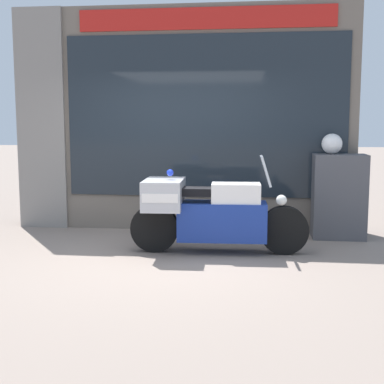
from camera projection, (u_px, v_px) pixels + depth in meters
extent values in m
plane|color=gray|center=(162.00, 259.00, 6.66)|extent=(60.00, 60.00, 0.00)
cube|color=#6B6056|center=(184.00, 120.00, 8.40)|extent=(5.30, 0.40, 3.46)
cube|color=gray|center=(47.00, 120.00, 8.70)|extent=(0.79, 0.55, 3.46)
cube|color=#1E262D|center=(205.00, 116.00, 8.14)|extent=(4.29, 0.02, 2.46)
cube|color=red|center=(205.00, 18.00, 7.94)|extent=(3.86, 0.03, 0.32)
cube|color=slate|center=(203.00, 211.00, 8.56)|extent=(4.07, 0.30, 0.55)
cube|color=silver|center=(204.00, 155.00, 8.58)|extent=(4.07, 0.02, 1.29)
cube|color=beige|center=(204.00, 115.00, 8.36)|extent=(4.07, 0.30, 0.02)
cube|color=#195623|center=(110.00, 112.00, 8.54)|extent=(0.18, 0.04, 0.06)
cube|color=black|center=(156.00, 112.00, 8.45)|extent=(0.18, 0.04, 0.06)
cube|color=#C68E19|center=(204.00, 112.00, 8.36)|extent=(0.18, 0.04, 0.06)
cube|color=navy|center=(252.00, 112.00, 8.26)|extent=(0.18, 0.04, 0.06)
cube|color=maroon|center=(302.00, 112.00, 8.17)|extent=(0.18, 0.04, 0.06)
cube|color=#2866B7|center=(116.00, 185.00, 8.62)|extent=(0.19, 0.02, 0.27)
cube|color=orange|center=(174.00, 186.00, 8.50)|extent=(0.19, 0.01, 0.27)
cube|color=white|center=(233.00, 187.00, 8.39)|extent=(0.19, 0.02, 0.27)
cube|color=#2D8E42|center=(293.00, 188.00, 8.27)|extent=(0.19, 0.04, 0.27)
cylinder|color=black|center=(284.00, 230.00, 6.88)|extent=(0.63, 0.17, 0.63)
cylinder|color=black|center=(155.00, 228.00, 7.01)|extent=(0.63, 0.17, 0.63)
cube|color=navy|center=(222.00, 221.00, 6.93)|extent=(1.16, 0.49, 0.50)
cube|color=white|center=(236.00, 194.00, 6.87)|extent=(0.64, 0.42, 0.28)
cube|color=black|center=(202.00, 191.00, 6.90)|extent=(0.68, 0.36, 0.10)
cube|color=#B7B7BC|center=(164.00, 194.00, 6.94)|extent=(0.53, 0.80, 0.38)
cube|color=white|center=(164.00, 194.00, 6.94)|extent=(0.49, 0.81, 0.11)
cube|color=#B2BCC6|center=(266.00, 171.00, 6.80)|extent=(0.16, 0.31, 0.39)
sphere|color=white|center=(281.00, 200.00, 6.84)|extent=(0.14, 0.14, 0.14)
sphere|color=blue|center=(170.00, 173.00, 6.90)|extent=(0.09, 0.09, 0.09)
cube|color=#4C4C51|center=(339.00, 196.00, 7.81)|extent=(0.75, 0.48, 1.23)
sphere|color=white|center=(332.00, 144.00, 7.77)|extent=(0.30, 0.30, 0.30)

